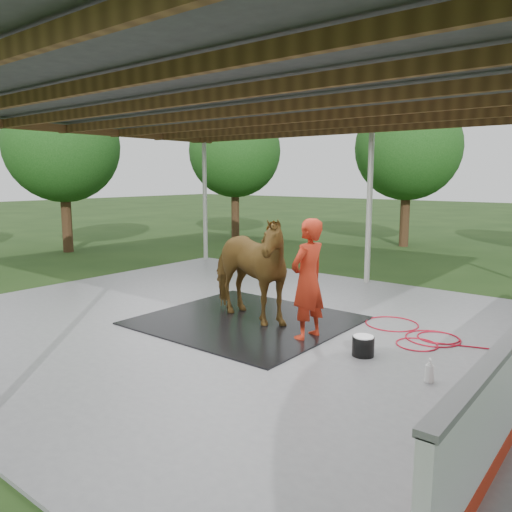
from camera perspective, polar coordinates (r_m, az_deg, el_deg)
The scene contains 11 objects.
ground at distance 9.20m, azimuth -0.60°, elevation -8.13°, with size 100.00×100.00×0.00m, color #1E3814.
concrete_slab at distance 9.19m, azimuth -0.60°, elevation -7.98°, with size 12.00×10.00×0.05m, color slate.
pavilion_structure at distance 8.87m, azimuth -0.64°, elevation 17.15°, with size 12.60×10.60×4.05m.
tree_belt at distance 9.39m, azimuth 4.44°, elevation 15.59°, with size 28.00×28.00×5.80m.
rubber_mat at distance 9.39m, azimuth -1.18°, elevation -7.36°, with size 3.56×3.34×0.03m, color black.
horse at distance 9.16m, azimuth -1.20°, elevation -1.38°, with size 1.06×2.32×1.96m, color brown.
handler at distance 8.21m, azimuth 5.94°, elevation -2.68°, with size 0.73×0.48×2.01m, color #B42713.
wash_bucket at distance 7.78m, azimuth 12.15°, elevation -9.98°, with size 0.33×0.33×0.31m.
soap_bottle_a at distance 7.06m, azimuth 19.20°, elevation -12.25°, with size 0.13×0.13×0.33m, color silver.
soap_bottle_b at distance 8.08m, azimuth 12.51°, elevation -9.67°, with size 0.09×0.10×0.21m, color #338CD8.
hose_coil at distance 9.04m, azimuth 17.88°, elevation -8.47°, with size 2.60×1.63×0.02m.
Camera 1 is at (5.54, -6.82, 2.72)m, focal length 35.00 mm.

